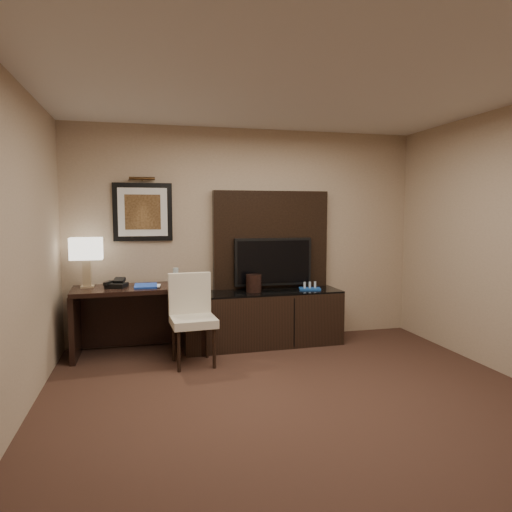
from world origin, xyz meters
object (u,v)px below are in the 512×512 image
object	(u,v)px
credenza	(263,318)
tv	(273,262)
water_bottle	(176,276)
desk_chair	(193,320)
desk	(140,320)
desk_phone	(117,283)
ice_bucket	(254,283)
table_lamp	(87,265)
minibar_tray	(310,286)

from	to	relation	value
credenza	tv	world-z (taller)	tv
water_bottle	desk_chair	bearing A→B (deg)	-77.61
desk	desk_phone	distance (m)	0.51
water_bottle	ice_bucket	size ratio (longest dim) A/B	0.91
desk_phone	water_bottle	distance (m)	0.68
table_lamp	desk_phone	xyz separation A→B (m)	(0.32, -0.08, -0.21)
ice_bucket	minibar_tray	world-z (taller)	ice_bucket
tv	desk_phone	world-z (taller)	tv
desk_phone	table_lamp	bearing A→B (deg)	-175.60
desk	credenza	xyz separation A→B (m)	(1.47, -0.00, -0.06)
desk_phone	tv	bearing A→B (deg)	24.80
tv	desk_chair	xyz separation A→B (m)	(-1.10, -0.73, -0.53)
desk	tv	size ratio (longest dim) A/B	1.48
water_bottle	ice_bucket	distance (m)	0.95
water_bottle	desk_phone	bearing A→B (deg)	-172.37
tv	table_lamp	bearing A→B (deg)	-177.24
tv	water_bottle	distance (m)	1.24
desk_phone	water_bottle	size ratio (longest dim) A/B	1.10
table_lamp	ice_bucket	size ratio (longest dim) A/B	2.45
desk_chair	minibar_tray	size ratio (longest dim) A/B	3.69
tv	ice_bucket	size ratio (longest dim) A/B	4.68
desk_chair	water_bottle	bearing A→B (deg)	98.06
desk	credenza	size ratio (longest dim) A/B	0.75
credenza	minibar_tray	world-z (taller)	minibar_tray
credenza	water_bottle	distance (m)	1.19
tv	desk_chair	distance (m)	1.42
credenza	desk_chair	size ratio (longest dim) A/B	2.01
tv	water_bottle	bearing A→B (deg)	-175.28
tv	desk_phone	bearing A→B (deg)	-174.25
water_bottle	minibar_tray	bearing A→B (deg)	-3.23
credenza	table_lamp	world-z (taller)	table_lamp
desk_phone	minibar_tray	size ratio (longest dim) A/B	0.81
desk	desk_phone	bearing A→B (deg)	177.36
desk_phone	water_bottle	bearing A→B (deg)	26.68
water_bottle	tv	bearing A→B (deg)	4.72
credenza	tv	size ratio (longest dim) A/B	1.96
table_lamp	ice_bucket	bearing A→B (deg)	-2.44
credenza	table_lamp	size ratio (longest dim) A/B	3.75
water_bottle	ice_bucket	xyz separation A→B (m)	(0.94, -0.09, -0.11)
tv	desk_phone	distance (m)	1.93
tv	desk_phone	size ratio (longest dim) A/B	4.67
desk	minibar_tray	world-z (taller)	desk
desk_chair	table_lamp	size ratio (longest dim) A/B	1.87
desk	desk_chair	size ratio (longest dim) A/B	1.52
minibar_tray	tv	bearing A→B (deg)	155.57
tv	desk_chair	size ratio (longest dim) A/B	1.02
credenza	minibar_tray	xyz separation A→B (m)	(0.62, -0.01, 0.39)
desk	ice_bucket	xyz separation A→B (m)	(1.36, -0.00, 0.39)
table_lamp	water_bottle	xyz separation A→B (m)	(1.00, 0.01, -0.16)
table_lamp	water_bottle	world-z (taller)	table_lamp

